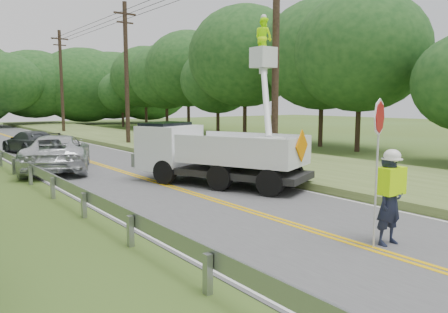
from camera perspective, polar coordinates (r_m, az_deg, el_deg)
ground at (r=9.83m, az=22.06°, el=-12.30°), size 140.00×140.00×0.00m
road at (r=20.58m, az=-13.52°, el=-1.87°), size 7.20×96.00×0.03m
guardrail at (r=20.16m, az=-25.14°, el=-0.98°), size 0.18×48.00×0.77m
utility_poles at (r=25.39m, az=-6.07°, el=11.89°), size 1.60×43.30×10.00m
tall_grass_verge at (r=24.23m, az=2.05°, el=0.01°), size 7.00×96.00×0.30m
treeline_right at (r=38.05m, az=1.73°, el=11.58°), size 10.66×52.76×10.88m
flagger at (r=10.29m, az=21.00°, el=-4.60°), size 1.20×0.51×3.25m
bucket_truck at (r=17.09m, az=-2.52°, el=1.58°), size 5.33×7.02×6.60m
suv_silver at (r=21.44m, az=-21.08°, el=0.47°), size 4.69×6.55×1.66m
suv_darkgrey at (r=29.39m, az=-24.16°, el=1.76°), size 2.78×5.05×1.39m
yard_sign at (r=16.38m, az=21.18°, el=-2.52°), size 0.51×0.21×0.78m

